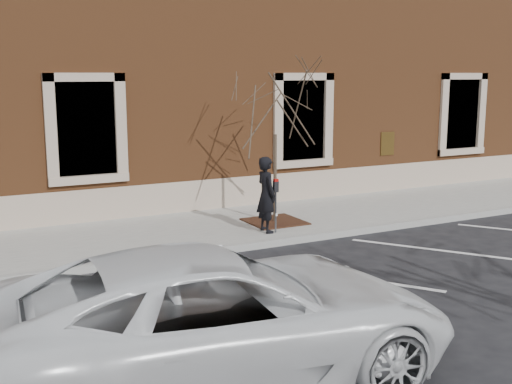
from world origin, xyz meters
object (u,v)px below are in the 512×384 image
sapling (275,110)px  white_truck (215,317)px  man (266,195)px  parking_meter (276,195)px

sapling → white_truck: (-4.48, -6.50, -2.02)m
man → sapling: size_ratio=0.45×
man → white_truck: bearing=147.5°
man → parking_meter: size_ratio=1.40×
man → sapling: (0.64, 0.74, 1.84)m
man → white_truck: 6.92m
sapling → white_truck: bearing=-124.6°
parking_meter → sapling: size_ratio=0.32×
man → sapling: sapling is taller
man → parking_meter: man is taller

